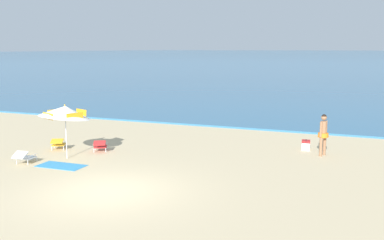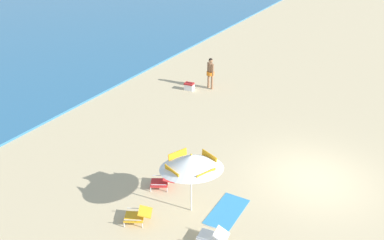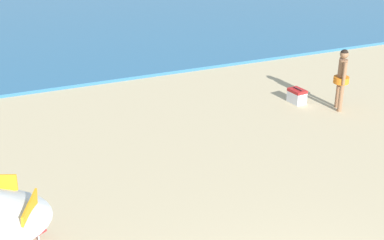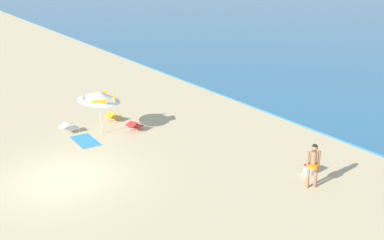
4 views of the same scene
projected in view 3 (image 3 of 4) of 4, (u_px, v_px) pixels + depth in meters
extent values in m
cube|color=orange|center=(30.00, 210.00, 7.04)|extent=(0.32, 0.68, 0.25)
cube|color=red|center=(16.00, 234.00, 9.20)|extent=(0.75, 0.78, 0.04)
cube|color=red|center=(27.00, 230.00, 8.92)|extent=(0.63, 0.60, 0.13)
cylinder|color=silver|center=(19.00, 227.00, 9.58)|extent=(0.03, 0.03, 0.18)
cylinder|color=silver|center=(39.00, 238.00, 9.27)|extent=(0.03, 0.03, 0.18)
cylinder|color=silver|center=(1.00, 236.00, 8.95)|extent=(0.28, 0.48, 0.02)
cylinder|color=silver|center=(28.00, 221.00, 9.36)|extent=(0.28, 0.48, 0.02)
cylinder|color=#8C6042|center=(341.00, 97.00, 14.48)|extent=(0.12, 0.12, 0.84)
cylinder|color=#8C6042|center=(338.00, 93.00, 14.75)|extent=(0.12, 0.12, 0.84)
cylinder|color=orange|center=(341.00, 80.00, 14.43)|extent=(0.42, 0.42, 0.17)
cylinder|color=#8C6042|center=(342.00, 70.00, 14.32)|extent=(0.23, 0.23, 0.59)
cylinder|color=#8C6042|center=(344.00, 73.00, 14.14)|extent=(0.09, 0.09, 0.63)
cylinder|color=#8C6042|center=(340.00, 68.00, 14.52)|extent=(0.09, 0.09, 0.63)
sphere|color=#8C6042|center=(344.00, 54.00, 14.14)|extent=(0.23, 0.23, 0.23)
sphere|color=black|center=(344.00, 53.00, 14.13)|extent=(0.21, 0.21, 0.21)
cube|color=white|center=(297.00, 97.00, 15.16)|extent=(0.40, 0.52, 0.32)
cube|color=red|center=(297.00, 91.00, 15.08)|extent=(0.41, 0.53, 0.08)
cylinder|color=black|center=(297.00, 89.00, 15.05)|extent=(0.06, 0.34, 0.02)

